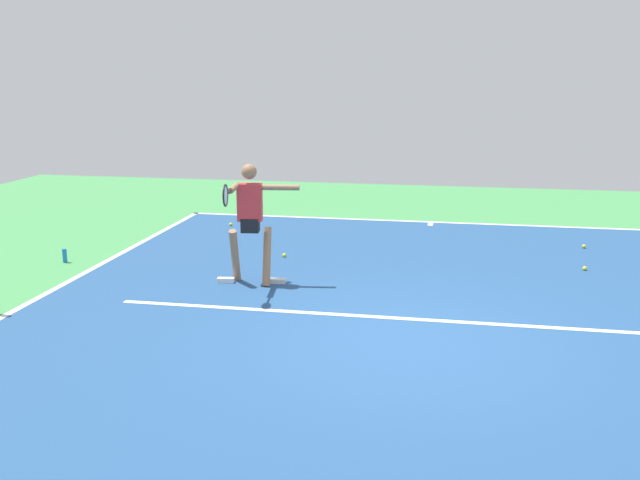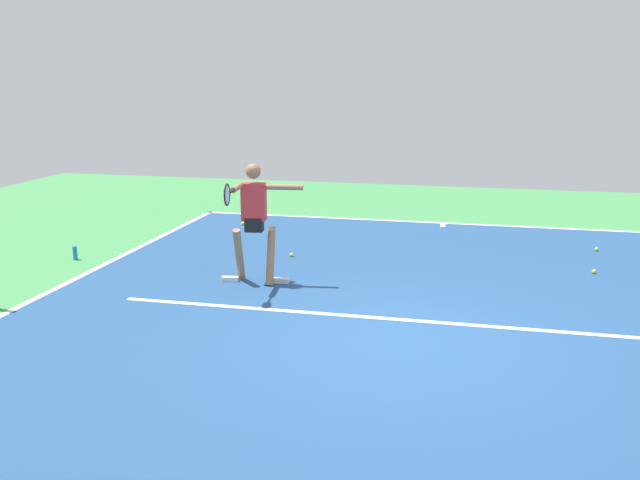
% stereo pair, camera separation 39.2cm
% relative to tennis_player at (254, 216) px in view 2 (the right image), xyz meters
% --- Properties ---
extents(ground_plane, '(23.05, 23.05, 0.00)m').
position_rel_tennis_player_xyz_m(ground_plane, '(-2.34, 1.86, -0.98)').
color(ground_plane, '#428E4C').
extents(court_surface, '(10.03, 13.53, 0.00)m').
position_rel_tennis_player_xyz_m(court_surface, '(-2.34, 1.86, -0.98)').
color(court_surface, navy).
rests_on(court_surface, ground_plane).
extents(court_line_baseline_near, '(10.03, 0.10, 0.01)m').
position_rel_tennis_player_xyz_m(court_line_baseline_near, '(-2.34, -4.86, -0.98)').
color(court_line_baseline_near, white).
rests_on(court_line_baseline_near, ground_plane).
extents(court_line_sideline_right, '(0.10, 13.53, 0.01)m').
position_rel_tennis_player_xyz_m(court_line_sideline_right, '(2.62, 1.86, -0.98)').
color(court_line_sideline_right, white).
rests_on(court_line_sideline_right, ground_plane).
extents(court_line_service, '(7.52, 0.10, 0.01)m').
position_rel_tennis_player_xyz_m(court_line_service, '(-2.34, 1.10, -0.98)').
color(court_line_service, white).
rests_on(court_line_service, ground_plane).
extents(court_line_centre_mark, '(0.10, 0.30, 0.01)m').
position_rel_tennis_player_xyz_m(court_line_centre_mark, '(-2.34, -4.66, -0.98)').
color(court_line_centre_mark, white).
rests_on(court_line_centre_mark, ground_plane).
extents(tennis_player, '(1.19, 1.27, 1.73)m').
position_rel_tennis_player_xyz_m(tennis_player, '(0.00, 0.00, 0.00)').
color(tennis_player, '#9E7051').
rests_on(tennis_player, ground_plane).
extents(tennis_ball_far_corner, '(0.07, 0.07, 0.07)m').
position_rel_tennis_player_xyz_m(tennis_ball_far_corner, '(1.49, -3.74, -0.95)').
color(tennis_ball_far_corner, '#CCE033').
rests_on(tennis_ball_far_corner, ground_plane).
extents(tennis_ball_centre_court, '(0.07, 0.07, 0.07)m').
position_rel_tennis_player_xyz_m(tennis_ball_centre_court, '(-0.11, -1.56, -0.95)').
color(tennis_ball_centre_court, '#CCE033').
rests_on(tennis_ball_centre_court, ground_plane).
extents(tennis_ball_by_baseline, '(0.07, 0.07, 0.07)m').
position_rel_tennis_player_xyz_m(tennis_ball_by_baseline, '(-5.01, -3.11, -0.95)').
color(tennis_ball_by_baseline, yellow).
rests_on(tennis_ball_by_baseline, ground_plane).
extents(tennis_ball_near_service_line, '(0.07, 0.07, 0.07)m').
position_rel_tennis_player_xyz_m(tennis_ball_near_service_line, '(-4.79, -1.62, -0.95)').
color(tennis_ball_near_service_line, yellow).
rests_on(tennis_ball_near_service_line, ground_plane).
extents(water_bottle, '(0.07, 0.07, 0.22)m').
position_rel_tennis_player_xyz_m(water_bottle, '(3.23, -0.59, -0.87)').
color(water_bottle, blue).
rests_on(water_bottle, ground_plane).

